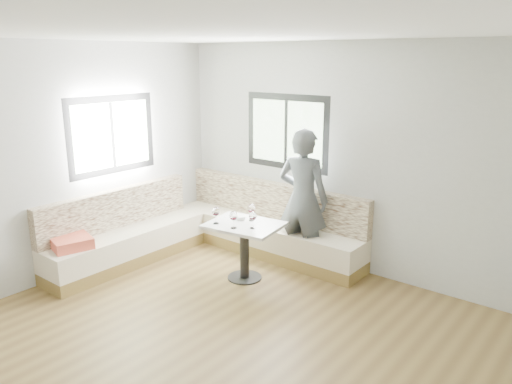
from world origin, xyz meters
TOP-DOWN VIEW (x-y plane):
  - room at (-0.08, 0.08)m, footprint 5.01×5.01m
  - banquette at (-1.59, 1.62)m, footprint 2.90×2.80m
  - table at (-0.73, 1.41)m, footprint 0.94×0.79m
  - person at (-0.39, 2.15)m, footprint 0.71×0.53m
  - olive_ramekin at (-0.86, 1.50)m, footprint 0.11×0.11m
  - wine_glass_a at (-0.99, 1.20)m, footprint 0.09×0.09m
  - wine_glass_b at (-0.72, 1.21)m, footprint 0.09×0.09m
  - wine_glass_c at (-0.54, 1.35)m, footprint 0.09×0.09m
  - wine_glass_d at (-0.74, 1.56)m, footprint 0.09×0.09m

SIDE VIEW (x-z plane):
  - banquette at x=-1.59m, z-range -0.14..0.81m
  - table at x=-0.73m, z-range 0.17..0.87m
  - olive_ramekin at x=-0.86m, z-range 0.70..0.74m
  - wine_glass_a at x=-0.99m, z-range 0.74..0.95m
  - wine_glass_b at x=-0.72m, z-range 0.74..0.95m
  - wine_glass_c at x=-0.54m, z-range 0.74..0.95m
  - wine_glass_d at x=-0.74m, z-range 0.74..0.95m
  - person at x=-0.39m, z-range 0.00..1.79m
  - room at x=-0.08m, z-range 0.01..2.82m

